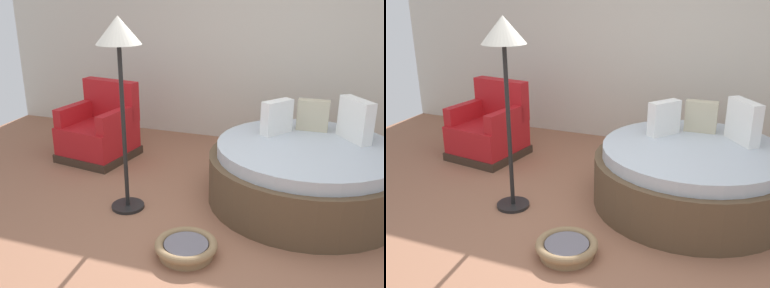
% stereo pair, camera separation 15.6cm
% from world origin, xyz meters
% --- Properties ---
extents(ground_plane, '(8.00, 8.00, 0.02)m').
position_xyz_m(ground_plane, '(0.00, 0.00, -0.01)').
color(ground_plane, '#936047').
extents(back_wall, '(8.00, 0.12, 3.02)m').
position_xyz_m(back_wall, '(0.00, 2.54, 1.51)').
color(back_wall, beige).
rests_on(back_wall, ground_plane).
extents(round_daybed, '(1.92, 1.92, 1.02)m').
position_xyz_m(round_daybed, '(0.73, 0.85, 0.30)').
color(round_daybed, brown).
rests_on(round_daybed, ground_plane).
extents(red_armchair, '(0.90, 0.90, 0.94)m').
position_xyz_m(red_armchair, '(-1.83, 1.23, 0.33)').
color(red_armchair, '#38281E').
rests_on(red_armchair, ground_plane).
extents(pet_basket, '(0.51, 0.51, 0.13)m').
position_xyz_m(pet_basket, '(-0.05, -0.45, 0.07)').
color(pet_basket, '#8E704C').
rests_on(pet_basket, ground_plane).
extents(floor_lamp, '(0.40, 0.40, 1.82)m').
position_xyz_m(floor_lamp, '(-0.88, 0.12, 1.53)').
color(floor_lamp, black).
rests_on(floor_lamp, ground_plane).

